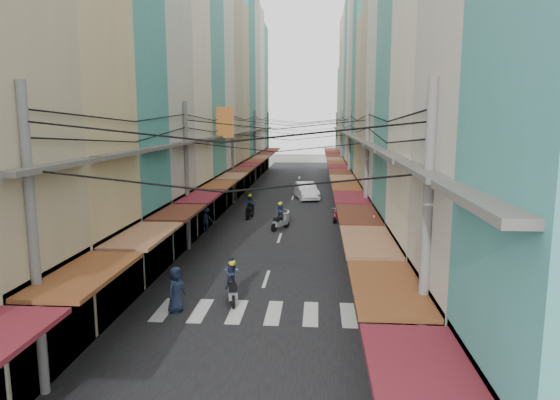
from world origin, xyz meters
The scene contains 15 objects.
ground centered at (0.00, 0.00, 0.00)m, with size 160.00×160.00×0.00m, color slate.
road centered at (0.00, 20.00, 0.01)m, with size 10.00×80.00×0.02m, color black.
sidewalk_left centered at (-6.50, 20.00, 0.03)m, with size 3.00×80.00×0.06m, color slate.
sidewalk_right centered at (6.50, 20.00, 0.03)m, with size 3.00×80.00×0.06m, color slate.
crosswalk centered at (0.00, -6.00, 0.03)m, with size 7.55×2.40×0.01m.
building_row_left centered at (-7.92, 16.56, 9.78)m, with size 7.80×67.67×23.70m.
building_row_right centered at (7.92, 16.45, 9.41)m, with size 7.80×68.98×22.59m.
utility_poles centered at (0.00, 15.01, 6.59)m, with size 10.20×66.13×8.20m.
white_car centered at (1.25, 21.26, 0.00)m, with size 5.50×2.16×1.94m, color silver.
bicycle centered at (6.47, -0.49, 0.00)m, with size 0.61×1.64×1.13m, color black.
moving_scooters centered at (-0.70, 6.22, 0.58)m, with size 6.90×18.85×1.99m.
parked_scooters centered at (4.52, -3.76, 0.45)m, with size 12.75×15.90×0.96m.
pedestrians centered at (-3.61, 3.97, 1.07)m, with size 12.38×26.64×2.25m.
market_umbrella centered at (7.14, -3.85, 2.28)m, with size 2.45×2.45×2.59m.
traffic_sign centered at (4.78, -2.34, 2.38)m, with size 0.10×0.71×3.22m.
Camera 1 is at (2.29, -23.82, 7.25)m, focal length 32.00 mm.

